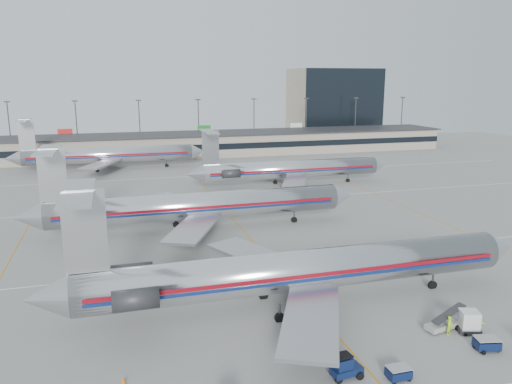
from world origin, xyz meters
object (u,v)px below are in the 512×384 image
object	(u,v)px
jet_foreground	(292,271)
jet_second_row	(192,206)
tug_center	(345,367)
uld_container	(469,321)
belt_loader	(443,324)

from	to	relation	value
jet_foreground	jet_second_row	xyz separation A→B (m)	(-5.16, 27.11, -0.00)
tug_center	uld_container	bearing A→B (deg)	6.64
jet_foreground	tug_center	distance (m)	12.31
tug_center	uld_container	size ratio (longest dim) A/B	1.11
jet_second_row	tug_center	world-z (taller)	jet_second_row
jet_foreground	belt_loader	size ratio (longest dim) A/B	12.34
jet_second_row	belt_loader	bearing A→B (deg)	-65.06
jet_second_row	tug_center	distance (m)	39.48
jet_second_row	uld_container	distance (m)	40.23
jet_foreground	jet_second_row	world-z (taller)	jet_foreground
jet_foreground	uld_container	world-z (taller)	jet_foreground
uld_container	jet_foreground	bearing A→B (deg)	163.40
jet_foreground	belt_loader	bearing A→B (deg)	-35.18
tug_center	belt_loader	world-z (taller)	belt_loader
uld_container	tug_center	bearing A→B (deg)	-148.72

